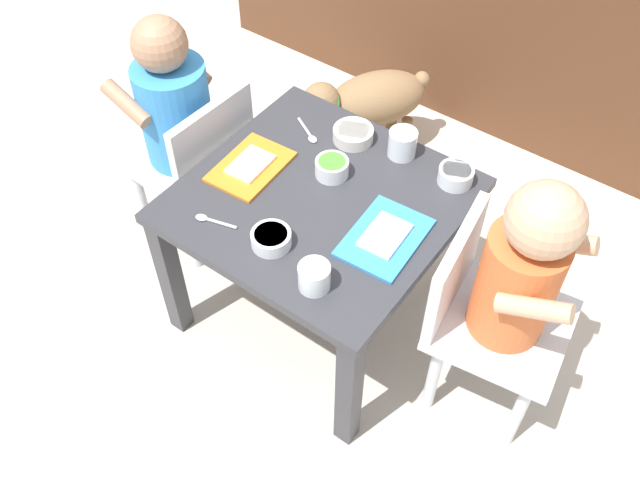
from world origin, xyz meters
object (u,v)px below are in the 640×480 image
Objects in this scene: dog at (369,101)px; cereal_bowl_left_side at (271,238)px; seated_child_right at (514,279)px; cereal_bowl_right_side at (353,134)px; water_cup_right at (314,278)px; veggie_bowl_near at (332,167)px; dining_table at (320,218)px; food_tray_right at (385,237)px; water_cup_left at (402,145)px; spoon_by_left_tray at (212,220)px; seated_child_left at (178,115)px; food_tray_left at (251,166)px; spoon_by_right_tray at (308,133)px; veggie_bowl_far at (456,175)px.

cereal_bowl_left_side reaches higher than dog.
seated_child_right is 7.14× the size of cereal_bowl_right_side.
water_cup_right is 0.85× the size of veggie_bowl_near.
dining_table is 0.27m from water_cup_right.
food_tray_right is 3.13× the size of water_cup_left.
dog is at bearing 115.84° from water_cup_right.
food_tray_right is (-0.27, -0.05, -0.00)m from seated_child_right.
water_cup_left reaches higher than spoon_by_left_tray.
cereal_bowl_right_side is (-0.24, 0.22, 0.01)m from food_tray_right.
dining_table is 6.87× the size of cereal_bowl_left_side.
seated_child_left is 3.29× the size of food_tray_right.
cereal_bowl_left_side is at bearing -140.67° from food_tray_right.
food_tray_left is 0.18m from spoon_by_right_tray.
seated_child_left is 0.71m from veggie_bowl_far.
water_cup_right is (0.39, -0.81, 0.25)m from dog.
food_tray_left is 0.19m from veggie_bowl_near.
dog is 5.09× the size of veggie_bowl_near.
seated_child_right is 10.37× the size of water_cup_left.
veggie_bowl_far is (0.22, 0.39, 0.00)m from cereal_bowl_left_side.
water_cup_right reaches higher than food_tray_right.
veggie_bowl_near is 0.15m from spoon_by_right_tray.
veggie_bowl_near is 0.79× the size of cereal_bowl_right_side.
cereal_bowl_right_side is at bearing 102.76° from veggie_bowl_near.
food_tray_left is 2.58× the size of veggie_bowl_near.
cereal_bowl_left_side is 0.38m from cereal_bowl_right_side.
veggie_bowl_far is (0.68, 0.20, 0.02)m from seated_child_left.
veggie_bowl_far is (0.04, 0.24, 0.02)m from food_tray_right.
veggie_bowl_near is at bearing 119.37° from water_cup_right.
cereal_bowl_left_side is at bearing -82.73° from cereal_bowl_right_side.
water_cup_left is at bearing 43.83° from food_tray_left.
food_tray_right reaches higher than dog.
dining_table is 8.76× the size of water_cup_left.
water_cup_right reaches higher than dining_table.
water_cup_right is at bearing -30.15° from food_tray_left.
cereal_bowl_left_side is 0.25m from veggie_bowl_near.
cereal_bowl_right_side is (0.20, -0.40, 0.25)m from dog.
seated_child_right is 8.14× the size of cereal_bowl_left_side.
cereal_bowl_left_side is (0.46, -0.19, 0.02)m from seated_child_left.
dog is 0.63m from veggie_bowl_near.
veggie_bowl_far is at bearing 30.63° from food_tray_left.
spoon_by_right_tray is (-0.22, -0.07, -0.03)m from water_cup_left.
seated_child_right is 0.65m from spoon_by_left_tray.
dining_table is at bearing -107.75° from water_cup_left.
dog is 0.56m from water_cup_left.
water_cup_right is at bearing -60.63° from veggie_bowl_near.
dining_table is at bearing -67.12° from dog.
veggie_bowl_far reaches higher than cereal_bowl_left_side.
water_cup_right is 0.28m from spoon_by_left_tray.
food_tray_right reaches higher than spoon_by_right_tray.
food_tray_right is at bearing -65.56° from water_cup_left.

